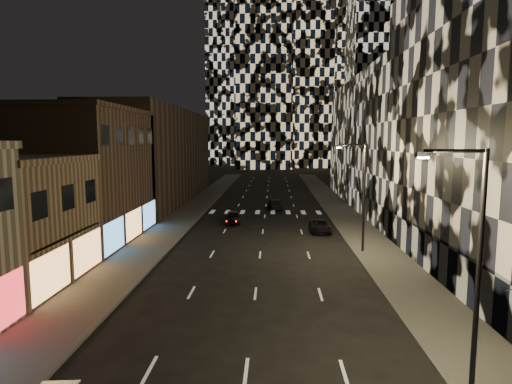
# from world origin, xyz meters

# --- Properties ---
(sidewalk_left) EXTENTS (4.00, 120.00, 0.15)m
(sidewalk_left) POSITION_xyz_m (-10.00, 50.00, 0.07)
(sidewalk_left) COLOR #47443F
(sidewalk_left) RESTS_ON ground
(sidewalk_right) EXTENTS (4.00, 120.00, 0.15)m
(sidewalk_right) POSITION_xyz_m (10.00, 50.00, 0.07)
(sidewalk_right) COLOR #47443F
(sidewalk_right) RESTS_ON ground
(curb_left) EXTENTS (0.20, 120.00, 0.15)m
(curb_left) POSITION_xyz_m (-7.90, 50.00, 0.07)
(curb_left) COLOR #4C4C47
(curb_left) RESTS_ON ground
(curb_right) EXTENTS (0.20, 120.00, 0.15)m
(curb_right) POSITION_xyz_m (7.90, 50.00, 0.07)
(curb_right) COLOR #4C4C47
(curb_right) RESTS_ON ground
(retail_brown) EXTENTS (10.00, 15.00, 12.00)m
(retail_brown) POSITION_xyz_m (-17.00, 33.50, 6.00)
(retail_brown) COLOR #4C392B
(retail_brown) RESTS_ON ground
(retail_filler_left) EXTENTS (10.00, 40.00, 14.00)m
(retail_filler_left) POSITION_xyz_m (-17.00, 60.00, 7.00)
(retail_filler_left) COLOR #4C392B
(retail_filler_left) RESTS_ON ground
(midrise_base) EXTENTS (0.60, 25.00, 3.00)m
(midrise_base) POSITION_xyz_m (12.30, 24.50, 1.50)
(midrise_base) COLOR #383838
(midrise_base) RESTS_ON ground
(midrise_filler_right) EXTENTS (16.00, 40.00, 18.00)m
(midrise_filler_right) POSITION_xyz_m (20.00, 57.00, 9.00)
(midrise_filler_right) COLOR #232326
(midrise_filler_right) RESTS_ON ground
(tower_right_mid) EXTENTS (20.00, 20.00, 100.00)m
(tower_right_mid) POSITION_xyz_m (35.00, 135.00, 50.00)
(tower_right_mid) COLOR black
(tower_right_mid) RESTS_ON ground
(tower_left_back) EXTENTS (24.00, 24.00, 120.00)m
(tower_left_back) POSITION_xyz_m (-12.00, 165.00, 60.00)
(tower_left_back) COLOR black
(tower_left_back) RESTS_ON ground
(tower_center_low) EXTENTS (18.00, 18.00, 95.00)m
(tower_center_low) POSITION_xyz_m (-2.00, 140.00, 47.50)
(tower_center_low) COLOR black
(tower_center_low) RESTS_ON ground
(streetlight_near) EXTENTS (2.55, 0.25, 9.00)m
(streetlight_near) POSITION_xyz_m (8.35, 10.00, 5.35)
(streetlight_near) COLOR black
(streetlight_near) RESTS_ON sidewalk_right
(streetlight_far) EXTENTS (2.55, 0.25, 9.00)m
(streetlight_far) POSITION_xyz_m (8.35, 30.00, 5.35)
(streetlight_far) COLOR black
(streetlight_far) RESTS_ON sidewalk_right
(car_dark_midlane) EXTENTS (2.01, 4.27, 1.41)m
(car_dark_midlane) POSITION_xyz_m (-3.49, 42.25, 0.71)
(car_dark_midlane) COLOR black
(car_dark_midlane) RESTS_ON ground
(car_dark_oncoming) EXTENTS (2.31, 4.93, 1.39)m
(car_dark_oncoming) POSITION_xyz_m (1.33, 52.44, 0.70)
(car_dark_oncoming) COLOR black
(car_dark_oncoming) RESTS_ON ground
(car_dark_rightlane) EXTENTS (2.07, 4.40, 1.22)m
(car_dark_rightlane) POSITION_xyz_m (5.91, 38.00, 0.61)
(car_dark_rightlane) COLOR black
(car_dark_rightlane) RESTS_ON ground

